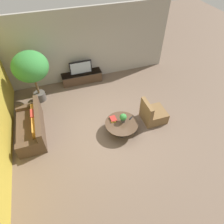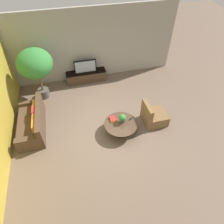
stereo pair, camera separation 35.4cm
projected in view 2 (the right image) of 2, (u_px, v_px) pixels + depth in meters
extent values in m
plane|color=brown|center=(108.00, 127.00, 7.08)|extent=(24.00, 24.00, 0.00)
cube|color=#A39E93|center=(89.00, 45.00, 8.26)|extent=(7.40, 0.12, 3.00)
cube|color=#473323|center=(86.00, 76.00, 8.89)|extent=(1.71, 0.48, 0.45)
cube|color=#2D2823|center=(86.00, 72.00, 8.74)|extent=(1.74, 0.50, 0.02)
cube|color=black|center=(85.00, 66.00, 8.53)|extent=(0.94, 0.08, 0.57)
cube|color=#99A8B7|center=(85.00, 67.00, 8.50)|extent=(0.87, 0.00, 0.51)
cube|color=black|center=(86.00, 72.00, 8.72)|extent=(0.28, 0.13, 0.02)
cylinder|color=black|center=(121.00, 131.00, 6.93)|extent=(0.62, 0.62, 0.02)
cylinder|color=black|center=(121.00, 128.00, 6.81)|extent=(0.10, 0.10, 0.37)
cylinder|color=#4C3828|center=(121.00, 124.00, 6.67)|extent=(1.12, 1.12, 0.02)
cube|color=#4C3828|center=(32.00, 125.00, 6.87)|extent=(0.84, 1.94, 0.42)
cube|color=#4C3828|center=(39.00, 114.00, 6.64)|extent=(0.16, 1.94, 0.42)
cube|color=#4C3828|center=(32.00, 106.00, 7.43)|extent=(0.84, 0.20, 0.54)
cube|color=#4C3828|center=(31.00, 144.00, 6.23)|extent=(0.84, 0.20, 0.54)
cube|color=orange|center=(35.00, 106.00, 7.00)|extent=(0.17, 0.33, 0.32)
cube|color=#B23328|center=(34.00, 112.00, 6.75)|extent=(0.14, 0.39, 0.36)
cube|color=orange|center=(34.00, 120.00, 6.53)|extent=(0.16, 0.35, 0.33)
cube|color=orange|center=(34.00, 127.00, 6.29)|extent=(0.16, 0.37, 0.35)
cube|color=brown|center=(154.00, 117.00, 7.13)|extent=(0.80, 0.76, 0.40)
cube|color=brown|center=(147.00, 110.00, 6.77)|extent=(0.14, 0.76, 0.46)
cylinder|color=#514C47|center=(44.00, 93.00, 8.14)|extent=(0.44, 0.44, 0.35)
cylinder|color=brown|center=(41.00, 83.00, 7.79)|extent=(0.08, 0.08, 0.66)
ellipsoid|color=#337F38|center=(35.00, 63.00, 7.18)|extent=(1.28, 1.28, 1.07)
cylinder|color=#514C47|center=(122.00, 121.00, 6.68)|extent=(0.16, 0.16, 0.11)
sphere|color=#337F38|center=(122.00, 118.00, 6.57)|extent=(0.24, 0.24, 0.24)
cube|color=gold|center=(113.00, 119.00, 6.77)|extent=(0.20, 0.29, 0.04)
cube|color=#A32823|center=(113.00, 119.00, 6.76)|extent=(0.21, 0.28, 0.02)
cube|color=black|center=(131.00, 119.00, 6.80)|extent=(0.16, 0.12, 0.02)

